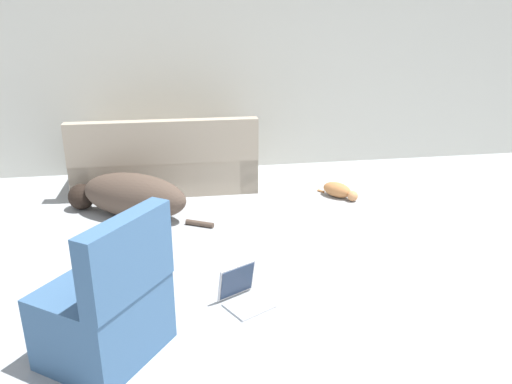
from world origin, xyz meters
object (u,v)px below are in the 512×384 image
cat (339,191)px  side_chair (107,309)px  laptop_open (242,291)px  dog (130,196)px  couch (166,165)px

cat → side_chair: (-2.14, -2.27, 0.23)m
laptop_open → side_chair: side_chair is taller
side_chair → dog: bearing=-143.5°
couch → cat: size_ratio=4.53×
laptop_open → cat: bearing=26.6°
cat → laptop_open: 2.27m
cat → side_chair: 3.13m
dog → laptop_open: size_ratio=3.66×
side_chair → laptop_open: bearing=153.2°
dog → laptop_open: bearing=145.6°
couch → dog: (-0.35, -0.82, -0.05)m
couch → side_chair: (-0.33, -2.93, 0.05)m
couch → cat: bearing=161.1°
dog → side_chair: side_chair is taller
couch → cat: (1.81, -0.65, -0.18)m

